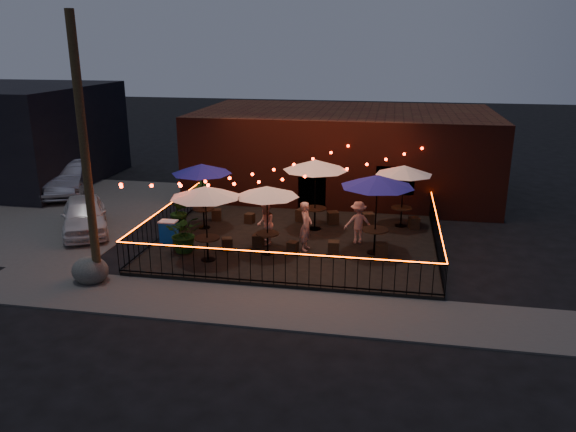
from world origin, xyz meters
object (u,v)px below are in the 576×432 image
object	(u,v)px
cafe_table_5	(404,171)
cafe_table_0	(205,193)
utility_pole	(85,156)
cafe_table_2	(267,192)
cafe_table_1	(202,170)
boulder	(90,271)
cafe_table_3	(316,166)
cooler	(169,232)
cafe_table_4	(377,182)

from	to	relation	value
cafe_table_5	cafe_table_0	bearing A→B (deg)	-142.57
utility_pole	cafe_table_2	xyz separation A→B (m)	(4.66, 3.08, -1.66)
cafe_table_1	boulder	world-z (taller)	cafe_table_1
cafe_table_3	cooler	bearing A→B (deg)	-153.55
cafe_table_5	cafe_table_2	bearing A→B (deg)	-139.09
cafe_table_0	cafe_table_5	xyz separation A→B (m)	(6.37, 4.88, -0.09)
cafe_table_1	boulder	bearing A→B (deg)	-109.21
cafe_table_4	boulder	world-z (taller)	cafe_table_4
cafe_table_0	cafe_table_4	size ratio (longest dim) A/B	0.91
cafe_table_2	cafe_table_3	xyz separation A→B (m)	(1.23, 2.92, 0.32)
utility_pole	cafe_table_0	xyz separation A→B (m)	(2.83, 2.13, -1.52)
cafe_table_3	cafe_table_5	size ratio (longest dim) A/B	1.03
cafe_table_1	cafe_table_3	size ratio (longest dim) A/B	0.98
cafe_table_0	cooler	bearing A→B (deg)	144.34
utility_pole	cafe_table_5	size ratio (longest dim) A/B	3.00
cafe_table_0	cafe_table_2	distance (m)	2.07
cafe_table_1	cafe_table_5	bearing A→B (deg)	12.13
cafe_table_5	cooler	distance (m)	9.19
cafe_table_4	cooler	distance (m)	7.68
utility_pole	cooler	size ratio (longest dim) A/B	9.66
cafe_table_1	cafe_table_3	world-z (taller)	cafe_table_3
cafe_table_0	cafe_table_5	distance (m)	8.03
utility_pole	cafe_table_4	world-z (taller)	utility_pole
cafe_table_3	cafe_table_2	bearing A→B (deg)	-112.84
cafe_table_2	cafe_table_4	xyz separation A→B (m)	(3.61, 0.74, 0.33)
cafe_table_1	cafe_table_3	distance (m)	4.34
cafe_table_1	cafe_table_5	distance (m)	7.77
cafe_table_2	cooler	bearing A→B (deg)	173.39
cafe_table_3	cooler	size ratio (longest dim) A/B	3.32
cafe_table_1	cafe_table_5	xyz separation A→B (m)	(7.60, 1.63, -0.10)
cafe_table_4	cafe_table_5	world-z (taller)	cafe_table_4
cafe_table_4	cafe_table_5	size ratio (longest dim) A/B	1.11
cafe_table_4	utility_pole	bearing A→B (deg)	-155.22
cafe_table_3	boulder	size ratio (longest dim) A/B	2.72
utility_pole	cafe_table_3	distance (m)	8.51
boulder	cafe_table_1	bearing A→B (deg)	70.79
cooler	boulder	world-z (taller)	cooler
utility_pole	cafe_table_2	size ratio (longest dim) A/B	3.33
cafe_table_0	cafe_table_3	distance (m)	4.94
cafe_table_1	cooler	world-z (taller)	cafe_table_1
cafe_table_5	cooler	size ratio (longest dim) A/B	3.22
cafe_table_4	boulder	distance (m)	9.62
cafe_table_3	cooler	world-z (taller)	cafe_table_3
utility_pole	cafe_table_5	bearing A→B (deg)	37.30
cafe_table_2	cafe_table_3	world-z (taller)	cafe_table_3
boulder	cafe_table_5	bearing A→B (deg)	36.42
cafe_table_1	boulder	size ratio (longest dim) A/B	2.66
utility_pole	cafe_table_4	xyz separation A→B (m)	(8.27, 3.82, -1.33)
utility_pole	cafe_table_0	world-z (taller)	utility_pole
utility_pole	cooler	distance (m)	4.99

